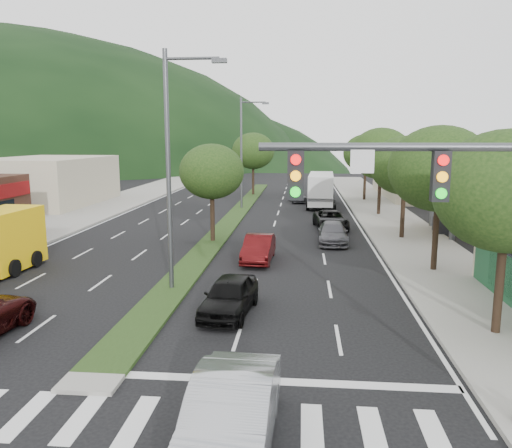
# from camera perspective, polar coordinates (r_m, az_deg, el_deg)

# --- Properties ---
(ground) EXTENTS (160.00, 160.00, 0.00)m
(ground) POSITION_cam_1_polar(r_m,az_deg,el_deg) (14.99, -17.71, -16.32)
(ground) COLOR black
(ground) RESTS_ON ground
(sidewalk_right) EXTENTS (5.00, 90.00, 0.15)m
(sidewalk_right) POSITION_cam_1_polar(r_m,az_deg,el_deg) (38.51, 15.63, -0.11)
(sidewalk_right) COLOR gray
(sidewalk_right) RESTS_ON ground
(sidewalk_left) EXTENTS (6.00, 90.00, 0.15)m
(sidewalk_left) POSITION_cam_1_polar(r_m,az_deg,el_deg) (42.17, -20.87, 0.44)
(sidewalk_left) COLOR gray
(sidewalk_left) RESTS_ON ground
(median) EXTENTS (1.60, 56.00, 0.12)m
(median) POSITION_cam_1_polar(r_m,az_deg,el_deg) (41.21, -2.50, 0.86)
(median) COLOR #1F3212
(median) RESTS_ON ground
(crosswalk) EXTENTS (19.00, 2.20, 0.01)m
(crosswalk) POSITION_cam_1_polar(r_m,az_deg,el_deg) (13.39, -21.23, -19.85)
(crosswalk) COLOR silver
(crosswalk) RESTS_ON ground
(traffic_signal) EXTENTS (6.12, 0.40, 7.00)m
(traffic_signal) POSITION_cam_1_polar(r_m,az_deg,el_deg) (11.49, 22.91, -0.20)
(traffic_signal) COLOR #47494C
(traffic_signal) RESTS_ON ground
(gas_canopy) EXTENTS (12.20, 8.20, 5.25)m
(gas_canopy) POSITION_cam_1_polar(r_m,az_deg,el_deg) (36.92, 26.82, 5.93)
(gas_canopy) COLOR silver
(gas_canopy) RESTS_ON ground
(bldg_left_far) EXTENTS (9.00, 14.00, 4.60)m
(bldg_left_far) POSITION_cam_1_polar(r_m,az_deg,el_deg) (52.59, -22.62, 4.52)
(bldg_left_far) COLOR beige
(bldg_left_far) RESTS_ON ground
(bldg_right_far) EXTENTS (10.00, 16.00, 5.20)m
(bldg_right_far) POSITION_cam_1_polar(r_m,az_deg,el_deg) (58.16, 19.25, 5.47)
(bldg_right_far) COLOR beige
(bldg_right_far) RESTS_ON ground
(tree_r_a) EXTENTS (4.60, 4.60, 6.63)m
(tree_r_a) POSITION_cam_1_polar(r_m,az_deg,el_deg) (17.64, 26.80, 3.34)
(tree_r_a) COLOR black
(tree_r_a) RESTS_ON sidewalk_right
(tree_r_b) EXTENTS (4.80, 4.80, 6.94)m
(tree_r_b) POSITION_cam_1_polar(r_m,az_deg,el_deg) (25.21, 20.24, 5.93)
(tree_r_b) COLOR black
(tree_r_b) RESTS_ON sidewalk_right
(tree_r_c) EXTENTS (4.40, 4.40, 6.48)m
(tree_r_c) POSITION_cam_1_polar(r_m,az_deg,el_deg) (33.01, 16.68, 6.41)
(tree_r_c) COLOR black
(tree_r_c) RESTS_ON sidewalk_right
(tree_r_d) EXTENTS (5.00, 5.00, 7.17)m
(tree_r_d) POSITION_cam_1_polar(r_m,az_deg,el_deg) (42.84, 14.09, 7.80)
(tree_r_d) COLOR black
(tree_r_d) RESTS_ON sidewalk_right
(tree_r_e) EXTENTS (4.60, 4.60, 6.71)m
(tree_r_e) POSITION_cam_1_polar(r_m,az_deg,el_deg) (52.75, 12.44, 7.88)
(tree_r_e) COLOR black
(tree_r_e) RESTS_ON sidewalk_right
(tree_med_near) EXTENTS (4.00, 4.00, 6.02)m
(tree_med_near) POSITION_cam_1_polar(r_m,az_deg,el_deg) (30.90, -5.08, 5.98)
(tree_med_near) COLOR black
(tree_med_near) RESTS_ON median
(tree_med_far) EXTENTS (4.80, 4.80, 6.94)m
(tree_med_far) POSITION_cam_1_polar(r_m,az_deg,el_deg) (56.62, -0.33, 8.35)
(tree_med_far) COLOR black
(tree_med_far) RESTS_ON median
(streetlight_near) EXTENTS (2.60, 0.25, 10.00)m
(streetlight_near) POSITION_cam_1_polar(r_m,az_deg,el_deg) (21.03, -9.48, 7.23)
(streetlight_near) COLOR #47494C
(streetlight_near) RESTS_ON ground
(streetlight_mid) EXTENTS (2.60, 0.25, 10.00)m
(streetlight_mid) POSITION_cam_1_polar(r_m,az_deg,el_deg) (45.65, -1.44, 8.70)
(streetlight_mid) COLOR #47494C
(streetlight_mid) RESTS_ON ground
(sedan_silver) EXTENTS (1.86, 4.96, 1.62)m
(sedan_silver) POSITION_cam_1_polar(r_m,az_deg,el_deg) (11.01, -2.95, -21.25)
(sedan_silver) COLOR #A2A4A9
(sedan_silver) RESTS_ON ground
(car_queue_a) EXTENTS (2.08, 4.25, 1.40)m
(car_queue_a) POSITION_cam_1_polar(r_m,az_deg,el_deg) (18.74, -3.05, -8.18)
(car_queue_a) COLOR black
(car_queue_a) RESTS_ON ground
(car_queue_b) EXTENTS (1.88, 4.43, 1.28)m
(car_queue_b) POSITION_cam_1_polar(r_m,az_deg,el_deg) (31.40, 8.77, -1.02)
(car_queue_b) COLOR #515056
(car_queue_b) RESTS_ON ground
(car_queue_c) EXTENTS (1.61, 4.23, 1.38)m
(car_queue_c) POSITION_cam_1_polar(r_m,az_deg,el_deg) (26.52, 0.30, -2.80)
(car_queue_c) COLOR #4A0C0D
(car_queue_c) RESTS_ON ground
(car_queue_d) EXTENTS (2.62, 4.86, 1.30)m
(car_queue_d) POSITION_cam_1_polar(r_m,az_deg,el_deg) (36.32, 8.54, 0.48)
(car_queue_d) COLOR black
(car_queue_d) RESTS_ON ground
(car_queue_e) EXTENTS (2.01, 3.93, 1.28)m
(car_queue_e) POSITION_cam_1_polar(r_m,az_deg,el_deg) (51.09, 4.78, 3.24)
(car_queue_e) COLOR #56575C
(car_queue_e) RESTS_ON ground
(car_queue_f) EXTENTS (1.81, 4.28, 1.23)m
(car_queue_f) POSITION_cam_1_polar(r_m,az_deg,el_deg) (46.18, 7.98, 2.44)
(car_queue_f) COLOR black
(car_queue_f) RESTS_ON ground
(motorhome) EXTENTS (2.88, 8.14, 3.08)m
(motorhome) POSITION_cam_1_polar(r_m,az_deg,el_deg) (48.06, 7.43, 3.97)
(motorhome) COLOR silver
(motorhome) RESTS_ON ground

